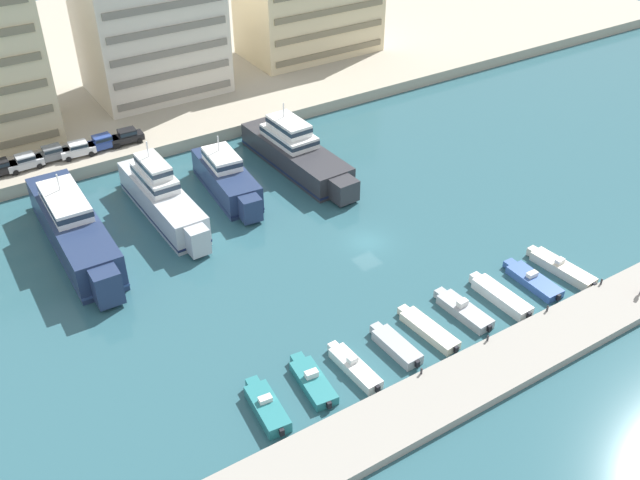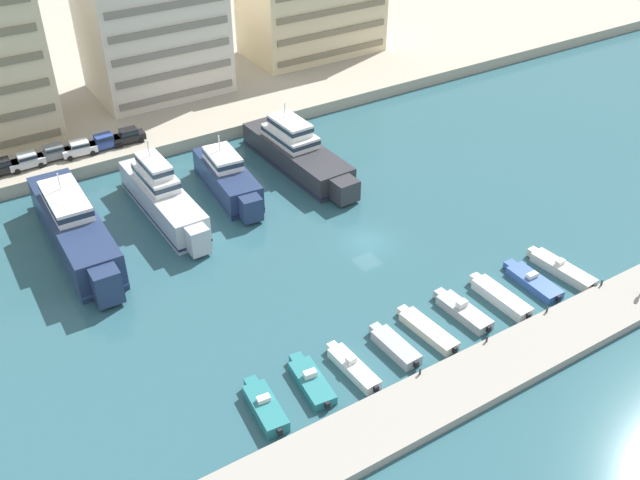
{
  "view_description": "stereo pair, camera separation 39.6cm",
  "coord_description": "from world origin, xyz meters",
  "px_view_note": "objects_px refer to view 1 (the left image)",
  "views": [
    {
      "loc": [
        -36.6,
        -48.41,
        42.68
      ],
      "look_at": [
        -5.9,
        -0.03,
        2.5
      ],
      "focal_mm": 40.0,
      "sensor_mm": 36.0,
      "label": 1
    },
    {
      "loc": [
        -36.26,
        -48.62,
        42.68
      ],
      "look_at": [
        -5.9,
        -0.03,
        2.5
      ],
      "focal_mm": 40.0,
      "sensor_mm": 36.0,
      "label": 2
    }
  ],
  "objects_px": {
    "yacht_navy_mid_left": "(227,179)",
    "car_black_center_right": "(127,136)",
    "motorboat_grey_center_right": "(463,310)",
    "yacht_charcoal_center_left": "(296,152)",
    "yacht_silver_left": "(162,197)",
    "car_grey_mid_left": "(52,153)",
    "motorboat_grey_center_left": "(396,346)",
    "motorboat_teal_far_left": "(267,407)",
    "motorboat_cream_center": "(428,329)",
    "motorboat_white_mid_right": "(500,296)",
    "motorboat_white_mid_left": "(354,367)",
    "car_silver_left": "(25,161)",
    "car_white_center_left": "(78,149)",
    "car_blue_center": "(102,142)",
    "motorboat_cream_far_right": "(561,268)",
    "motorboat_blue_right": "(533,280)",
    "yacht_navy_far_left": "(74,230)",
    "motorboat_teal_left": "(312,381)"
  },
  "relations": [
    {
      "from": "yacht_navy_far_left",
      "to": "yacht_charcoal_center_left",
      "type": "height_order",
      "value": "yacht_charcoal_center_left"
    },
    {
      "from": "yacht_navy_mid_left",
      "to": "car_white_center_left",
      "type": "distance_m",
      "value": 19.41
    },
    {
      "from": "motorboat_teal_left",
      "to": "car_grey_mid_left",
      "type": "distance_m",
      "value": 46.79
    },
    {
      "from": "motorboat_grey_center_left",
      "to": "car_grey_mid_left",
      "type": "bearing_deg",
      "value": 108.93
    },
    {
      "from": "motorboat_grey_center_right",
      "to": "motorboat_cream_far_right",
      "type": "distance_m",
      "value": 12.34
    },
    {
      "from": "motorboat_grey_center_right",
      "to": "car_white_center_left",
      "type": "height_order",
      "value": "car_white_center_left"
    },
    {
      "from": "motorboat_cream_far_right",
      "to": "motorboat_teal_far_left",
      "type": "bearing_deg",
      "value": -179.73
    },
    {
      "from": "car_black_center_right",
      "to": "yacht_charcoal_center_left",
      "type": "bearing_deg",
      "value": -40.9
    },
    {
      "from": "motorboat_grey_center_right",
      "to": "motorboat_white_mid_right",
      "type": "xyz_separation_m",
      "value": [
        4.2,
        -0.4,
        0.05
      ]
    },
    {
      "from": "motorboat_cream_center",
      "to": "yacht_navy_far_left",
      "type": "bearing_deg",
      "value": 127.17
    },
    {
      "from": "yacht_navy_mid_left",
      "to": "motorboat_white_mid_left",
      "type": "height_order",
      "value": "yacht_navy_mid_left"
    },
    {
      "from": "yacht_navy_mid_left",
      "to": "car_black_center_right",
      "type": "distance_m",
      "value": 16.27
    },
    {
      "from": "yacht_charcoal_center_left",
      "to": "yacht_silver_left",
      "type": "bearing_deg",
      "value": -175.03
    },
    {
      "from": "motorboat_cream_center",
      "to": "motorboat_blue_right",
      "type": "bearing_deg",
      "value": 0.18
    },
    {
      "from": "motorboat_grey_center_left",
      "to": "car_black_center_right",
      "type": "xyz_separation_m",
      "value": [
        -6.84,
        46.02,
        2.14
      ]
    },
    {
      "from": "yacht_silver_left",
      "to": "motorboat_cream_center",
      "type": "relative_size",
      "value": 2.68
    },
    {
      "from": "motorboat_grey_center_left",
      "to": "yacht_navy_mid_left",
      "type": "bearing_deg",
      "value": 90.95
    },
    {
      "from": "motorboat_teal_far_left",
      "to": "motorboat_cream_center",
      "type": "distance_m",
      "value": 16.35
    },
    {
      "from": "motorboat_white_mid_right",
      "to": "motorboat_teal_far_left",
      "type": "bearing_deg",
      "value": -179.65
    },
    {
      "from": "motorboat_teal_left",
      "to": "car_grey_mid_left",
      "type": "bearing_deg",
      "value": 99.61
    },
    {
      "from": "yacht_navy_mid_left",
      "to": "car_grey_mid_left",
      "type": "bearing_deg",
      "value": 135.01
    },
    {
      "from": "motorboat_cream_far_right",
      "to": "motorboat_cream_center",
      "type": "bearing_deg",
      "value": 179.47
    },
    {
      "from": "motorboat_cream_far_right",
      "to": "car_blue_center",
      "type": "xyz_separation_m",
      "value": [
        -30.33,
        46.04,
        2.12
      ]
    },
    {
      "from": "yacht_silver_left",
      "to": "motorboat_white_mid_right",
      "type": "relative_size",
      "value": 2.6
    },
    {
      "from": "yacht_navy_mid_left",
      "to": "motorboat_grey_center_right",
      "type": "distance_m",
      "value": 31.82
    },
    {
      "from": "car_silver_left",
      "to": "car_black_center_right",
      "type": "bearing_deg",
      "value": -0.22
    },
    {
      "from": "motorboat_teal_far_left",
      "to": "motorboat_white_mid_right",
      "type": "xyz_separation_m",
      "value": [
        24.83,
        0.15,
        -0.03
      ]
    },
    {
      "from": "motorboat_grey_center_right",
      "to": "car_black_center_right",
      "type": "xyz_separation_m",
      "value": [
        -14.85,
        45.59,
        2.14
      ]
    },
    {
      "from": "motorboat_white_mid_left",
      "to": "yacht_navy_mid_left",
      "type": "bearing_deg",
      "value": 82.89
    },
    {
      "from": "yacht_charcoal_center_left",
      "to": "motorboat_grey_center_right",
      "type": "distance_m",
      "value": 31.71
    },
    {
      "from": "motorboat_grey_center_right",
      "to": "car_black_center_right",
      "type": "bearing_deg",
      "value": 108.04
    },
    {
      "from": "yacht_silver_left",
      "to": "motorboat_cream_far_right",
      "type": "xyz_separation_m",
      "value": [
        28.88,
        -30.49,
        -1.78
      ]
    },
    {
      "from": "motorboat_white_mid_right",
      "to": "motorboat_blue_right",
      "type": "distance_m",
      "value": 4.44
    },
    {
      "from": "car_silver_left",
      "to": "car_black_center_right",
      "type": "height_order",
      "value": "same"
    },
    {
      "from": "yacht_navy_mid_left",
      "to": "car_blue_center",
      "type": "relative_size",
      "value": 3.65
    },
    {
      "from": "car_black_center_right",
      "to": "motorboat_grey_center_left",
      "type": "bearing_deg",
      "value": -81.55
    },
    {
      "from": "yacht_navy_far_left",
      "to": "car_grey_mid_left",
      "type": "relative_size",
      "value": 5.43
    },
    {
      "from": "yacht_silver_left",
      "to": "motorboat_cream_center",
      "type": "height_order",
      "value": "yacht_silver_left"
    },
    {
      "from": "motorboat_cream_center",
      "to": "motorboat_white_mid_right",
      "type": "xyz_separation_m",
      "value": [
        8.48,
        -0.16,
        0.12
      ]
    },
    {
      "from": "motorboat_cream_center",
      "to": "yacht_navy_mid_left",
      "type": "bearing_deg",
      "value": 97.83
    },
    {
      "from": "motorboat_white_mid_left",
      "to": "yacht_silver_left",
      "type": "bearing_deg",
      "value": 97.68
    },
    {
      "from": "motorboat_white_mid_right",
      "to": "car_blue_center",
      "type": "relative_size",
      "value": 1.75
    },
    {
      "from": "motorboat_cream_far_right",
      "to": "car_grey_mid_left",
      "type": "xyz_separation_m",
      "value": [
        -36.27,
        46.43,
        2.12
      ]
    },
    {
      "from": "motorboat_grey_center_left",
      "to": "car_blue_center",
      "type": "xyz_separation_m",
      "value": [
        -9.99,
        46.07,
        2.14
      ]
    },
    {
      "from": "yacht_silver_left",
      "to": "motorboat_white_mid_right",
      "type": "xyz_separation_m",
      "value": [
        20.74,
        -30.49,
        -1.75
      ]
    },
    {
      "from": "car_white_center_left",
      "to": "car_blue_center",
      "type": "relative_size",
      "value": 1.01
    },
    {
      "from": "motorboat_cream_center",
      "to": "car_black_center_right",
      "type": "bearing_deg",
      "value": 102.99
    },
    {
      "from": "motorboat_white_mid_right",
      "to": "motorboat_white_mid_left",
      "type": "bearing_deg",
      "value": -179.37
    },
    {
      "from": "yacht_charcoal_center_left",
      "to": "motorboat_teal_far_left",
      "type": "bearing_deg",
      "value": -124.2
    },
    {
      "from": "car_grey_mid_left",
      "to": "car_black_center_right",
      "type": "relative_size",
      "value": 0.99
    }
  ]
}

